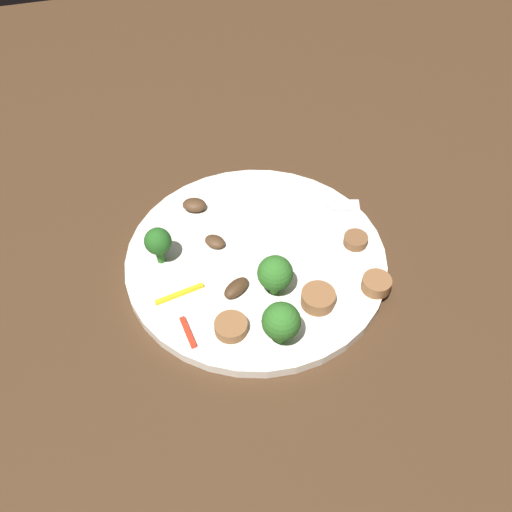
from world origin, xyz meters
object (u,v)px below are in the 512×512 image
sausage_slice_0 (376,284)px  pepper_strip_0 (179,294)px  broccoli_floret_1 (275,274)px  mushroom_2 (215,242)px  sausage_slice_2 (356,240)px  fork (295,205)px  mushroom_0 (236,288)px  plate (256,260)px  sausage_slice_1 (318,298)px  mushroom_1 (194,205)px  pepper_strip_1 (188,332)px  broccoli_floret_2 (281,322)px  broccoli_floret_0 (158,242)px  sausage_slice_3 (231,327)px

sausage_slice_0 → pepper_strip_0: sausage_slice_0 is taller
broccoli_floret_1 → pepper_strip_0: 0.10m
broccoli_floret_1 → mushroom_2: bearing=119.8°
sausage_slice_2 → sausage_slice_0: bearing=-92.5°
fork → mushroom_0: 0.14m
plate → broccoli_floret_1: (0.01, -0.05, 0.04)m
sausage_slice_1 → mushroom_1: 0.19m
broccoli_floret_1 → mushroom_0: (-0.04, 0.01, -0.02)m
fork → pepper_strip_1: bearing=-122.2°
fork → plate: bearing=-120.7°
broccoli_floret_1 → mushroom_2: size_ratio=2.02×
broccoli_floret_2 → mushroom_0: size_ratio=1.63×
broccoli_floret_1 → sausage_slice_0: 0.11m
sausage_slice_1 → pepper_strip_1: 0.14m
broccoli_floret_2 → broccoli_floret_0: bearing=125.7°
sausage_slice_2 → sausage_slice_3: (-0.16, -0.08, 0.00)m
sausage_slice_0 → mushroom_0: (-0.14, 0.03, -0.00)m
broccoli_floret_0 → pepper_strip_1: bearing=-84.3°
fork → broccoli_floret_2: 0.19m
plate → broccoli_floret_1: bearing=-83.6°
fork → sausage_slice_0: bearing=-56.8°
sausage_slice_1 → mushroom_2: bearing=128.4°
broccoli_floret_0 → sausage_slice_3: bearing=-64.3°
plate → broccoli_floret_1: size_ratio=5.95×
sausage_slice_3 → mushroom_2: bearing=85.2°
sausage_slice_2 → mushroom_1: 0.19m
fork → broccoli_floret_0: broccoli_floret_0 is taller
sausage_slice_1 → sausage_slice_2: 0.09m
pepper_strip_1 → fork: bearing=42.1°
fork → sausage_slice_1: (-0.02, -0.14, 0.01)m
fork → sausage_slice_2: (0.05, -0.07, 0.00)m
sausage_slice_3 → pepper_strip_0: 0.07m
mushroom_2 → pepper_strip_0: mushroom_2 is taller
mushroom_1 → mushroom_0: bearing=-82.3°
broccoli_floret_2 → sausage_slice_2: (0.12, 0.10, -0.03)m
sausage_slice_0 → pepper_strip_0: (-0.20, 0.04, -0.00)m
sausage_slice_2 → sausage_slice_3: size_ratio=0.81×
plate → sausage_slice_2: size_ratio=10.70×
mushroom_0 → mushroom_1: size_ratio=1.14×
broccoli_floret_2 → pepper_strip_1: broccoli_floret_2 is taller
mushroom_1 → mushroom_2: 0.06m
sausage_slice_3 → pepper_strip_1: (-0.04, 0.01, -0.00)m
pepper_strip_0 → fork: bearing=30.9°
mushroom_2 → broccoli_floret_0: bearing=-173.5°
fork → pepper_strip_1: 0.21m
mushroom_0 → mushroom_1: 0.13m
broccoli_floret_1 → sausage_slice_1: broccoli_floret_1 is taller
pepper_strip_0 → sausage_slice_2: bearing=5.5°
broccoli_floret_0 → mushroom_2: broccoli_floret_0 is taller
mushroom_0 → pepper_strip_0: 0.06m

